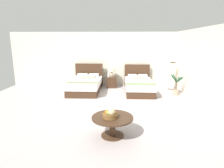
{
  "coord_description": "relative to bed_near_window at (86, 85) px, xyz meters",
  "views": [
    {
      "loc": [
        0.17,
        -5.83,
        2.05
      ],
      "look_at": [
        0.03,
        0.55,
        0.63
      ],
      "focal_mm": 29.93,
      "sensor_mm": 36.0,
      "label": 1
    }
  ],
  "objects": [
    {
      "name": "bed_near_window",
      "position": [
        0.0,
        0.0,
        0.0
      ],
      "size": [
        1.32,
        2.11,
        1.09
      ],
      "color": "#41291A",
      "rests_on": "ground"
    },
    {
      "name": "nightstand",
      "position": [
        1.09,
        0.75,
        -0.04
      ],
      "size": [
        0.46,
        0.46,
        0.5
      ],
      "color": "#41291A",
      "rests_on": "ground"
    },
    {
      "name": "wall_side_right",
      "position": [
        4.14,
        -1.53,
        0.98
      ],
      "size": [
        0.12,
        5.47,
        2.53
      ],
      "primitive_type": "cube",
      "color": "silver",
      "rests_on": "ground"
    },
    {
      "name": "coffee_table",
      "position": [
        1.23,
        -3.91,
        0.05
      ],
      "size": [
        0.92,
        0.92,
        0.46
      ],
      "color": "#41291A",
      "rests_on": "ground"
    },
    {
      "name": "vase",
      "position": [
        0.96,
        0.71,
        0.3
      ],
      "size": [
        0.1,
        0.1,
        0.19
      ],
      "color": "silver",
      "rests_on": "nightstand"
    },
    {
      "name": "floor_lamp_corner",
      "position": [
        3.78,
        0.44,
        0.32
      ],
      "size": [
        0.21,
        0.21,
        1.22
      ],
      "color": "#442E22",
      "rests_on": "ground"
    },
    {
      "name": "table_lamp",
      "position": [
        1.09,
        0.77,
        0.45
      ],
      "size": [
        0.33,
        0.33,
        0.39
      ],
      "color": "beige",
      "rests_on": "nightstand"
    },
    {
      "name": "ground_plane",
      "position": [
        1.13,
        -1.93,
        -0.3
      ],
      "size": [
        9.62,
        9.87,
        0.02
      ],
      "primitive_type": "cube",
      "color": "#B8ACAB"
    },
    {
      "name": "wall_back",
      "position": [
        1.13,
        1.21,
        0.98
      ],
      "size": [
        9.62,
        0.12,
        2.53
      ],
      "primitive_type": "cube",
      "color": "silver",
      "rests_on": "ground"
    },
    {
      "name": "potted_palm",
      "position": [
        3.7,
        -0.5,
        0.03
      ],
      "size": [
        0.54,
        0.49,
        0.86
      ],
      "color": "gray",
      "rests_on": "ground"
    },
    {
      "name": "bed_near_corner",
      "position": [
        2.27,
        0.0,
        -0.02
      ],
      "size": [
        1.21,
        2.2,
        1.05
      ],
      "color": "#41291A",
      "rests_on": "ground"
    },
    {
      "name": "fruit_bowl",
      "position": [
        1.18,
        -3.96,
        0.25
      ],
      "size": [
        0.35,
        0.35,
        0.23
      ],
      "color": "brown",
      "rests_on": "coffee_table"
    }
  ]
}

